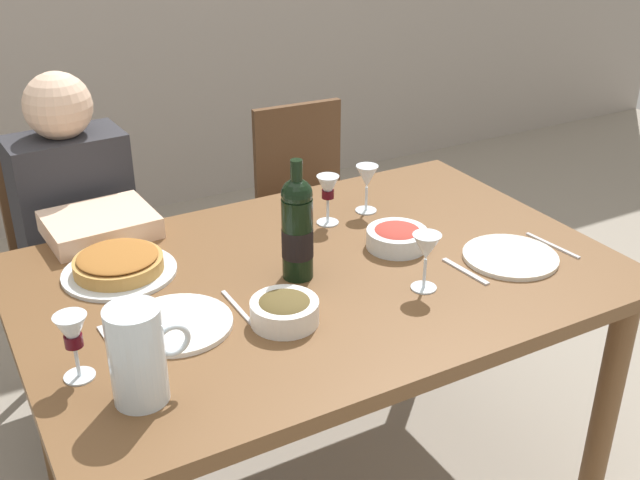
% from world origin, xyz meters
% --- Properties ---
extents(dining_table, '(1.50, 1.00, 0.76)m').
position_xyz_m(dining_table, '(0.00, 0.00, 0.67)').
color(dining_table, brown).
rests_on(dining_table, ground).
extents(wine_bottle, '(0.08, 0.08, 0.31)m').
position_xyz_m(wine_bottle, '(-0.06, 0.00, 0.89)').
color(wine_bottle, black).
rests_on(wine_bottle, dining_table).
extents(water_pitcher, '(0.16, 0.11, 0.20)m').
position_xyz_m(water_pitcher, '(-0.55, -0.29, 0.85)').
color(water_pitcher, silver).
rests_on(water_pitcher, dining_table).
extents(baked_tart, '(0.29, 0.29, 0.06)m').
position_xyz_m(baked_tart, '(-0.45, 0.23, 0.79)').
color(baked_tart, silver).
rests_on(baked_tart, dining_table).
extents(salad_bowl, '(0.17, 0.17, 0.06)m').
position_xyz_m(salad_bowl, '(0.25, 0.01, 0.79)').
color(salad_bowl, silver).
rests_on(salad_bowl, dining_table).
extents(olive_bowl, '(0.16, 0.16, 0.07)m').
position_xyz_m(olive_bowl, '(-0.19, -0.17, 0.79)').
color(olive_bowl, white).
rests_on(olive_bowl, dining_table).
extents(wine_glass_left_diner, '(0.07, 0.07, 0.14)m').
position_xyz_m(wine_glass_left_diner, '(0.30, 0.25, 0.86)').
color(wine_glass_left_diner, silver).
rests_on(wine_glass_left_diner, dining_table).
extents(wine_glass_right_diner, '(0.07, 0.07, 0.15)m').
position_xyz_m(wine_glass_right_diner, '(0.18, -0.20, 0.87)').
color(wine_glass_right_diner, silver).
rests_on(wine_glass_right_diner, dining_table).
extents(wine_glass_centre, '(0.07, 0.07, 0.15)m').
position_xyz_m(wine_glass_centre, '(-0.65, -0.16, 0.86)').
color(wine_glass_centre, silver).
rests_on(wine_glass_centre, dining_table).
extents(wine_glass_spare, '(0.06, 0.06, 0.15)m').
position_xyz_m(wine_glass_spare, '(0.16, 0.24, 0.86)').
color(wine_glass_spare, silver).
rests_on(wine_glass_spare, dining_table).
extents(dinner_plate_left_setting, '(0.25, 0.25, 0.01)m').
position_xyz_m(dinner_plate_left_setting, '(-0.41, -0.07, 0.77)').
color(dinner_plate_left_setting, white).
rests_on(dinner_plate_left_setting, dining_table).
extents(dinner_plate_right_setting, '(0.25, 0.25, 0.01)m').
position_xyz_m(dinner_plate_right_setting, '(0.47, -0.19, 0.77)').
color(dinner_plate_right_setting, silver).
rests_on(dinner_plate_right_setting, dining_table).
extents(fork_left_setting, '(0.02, 0.16, 0.00)m').
position_xyz_m(fork_left_setting, '(-0.56, -0.07, 0.76)').
color(fork_left_setting, silver).
rests_on(fork_left_setting, dining_table).
extents(knife_left_setting, '(0.01, 0.18, 0.00)m').
position_xyz_m(knife_left_setting, '(-0.26, -0.07, 0.76)').
color(knife_left_setting, silver).
rests_on(knife_left_setting, dining_table).
extents(knife_right_setting, '(0.03, 0.18, 0.00)m').
position_xyz_m(knife_right_setting, '(0.62, -0.19, 0.76)').
color(knife_right_setting, silver).
rests_on(knife_right_setting, dining_table).
extents(spoon_right_setting, '(0.03, 0.16, 0.00)m').
position_xyz_m(spoon_right_setting, '(0.32, -0.19, 0.76)').
color(spoon_right_setting, silver).
rests_on(spoon_right_setting, dining_table).
extents(chair_left, '(0.42, 0.42, 0.87)m').
position_xyz_m(chair_left, '(-0.45, 0.88, 0.50)').
color(chair_left, brown).
rests_on(chair_left, ground).
extents(diner_left, '(0.35, 0.52, 1.16)m').
position_xyz_m(diner_left, '(-0.44, 0.65, 0.62)').
color(diner_left, '#2D2D33').
rests_on(diner_left, ground).
extents(chair_right, '(0.42, 0.42, 0.87)m').
position_xyz_m(chair_right, '(0.45, 0.90, 0.50)').
color(chair_right, brown).
rests_on(chair_right, ground).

